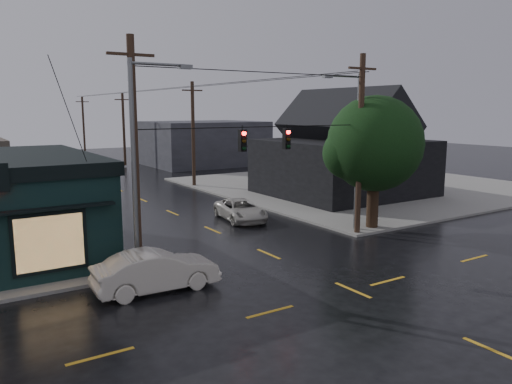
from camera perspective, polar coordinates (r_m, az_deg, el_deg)
ground_plane at (r=20.66m, az=11.00°, el=-10.96°), size 160.00×160.00×0.00m
sidewalk_ne at (r=48.19m, az=11.85°, el=0.78°), size 28.00×28.00×0.15m
ne_building at (r=42.13m, az=10.04°, el=5.65°), size 12.60×11.60×8.75m
corner_tree at (r=30.20m, az=13.43°, el=5.35°), size 5.64×5.64×7.83m
utility_pole_nw at (r=22.72m, az=-13.17°, el=-9.14°), size 2.00×0.32×10.15m
utility_pole_ne at (r=29.46m, az=11.46°, el=-4.79°), size 2.00×0.32×10.15m
utility_pole_far_a at (r=46.98m, az=-7.07°, el=0.60°), size 2.00×0.32×9.65m
utility_pole_far_b at (r=65.44m, az=-14.70°, el=2.84°), size 2.00×0.32×9.15m
utility_pole_far_c at (r=84.61m, az=-18.94°, el=4.06°), size 2.00×0.32×9.15m
span_signal_assembly at (r=24.57m, az=1.03°, el=6.07°), size 13.00×0.48×1.23m
streetlight_nw at (r=22.00m, az=-13.29°, el=-9.76°), size 5.40×0.30×9.15m
streetlight_ne at (r=30.28m, az=11.22°, el=-4.39°), size 5.40×0.30×9.15m
bg_building_east at (r=66.02m, az=-6.09°, el=5.59°), size 14.00×12.00×5.60m
sedan_cream at (r=20.39m, az=-11.32°, el=-8.82°), size 5.01×1.93×1.63m
suv_silver at (r=32.44m, az=-1.77°, el=-2.07°), size 2.97×5.17×1.36m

